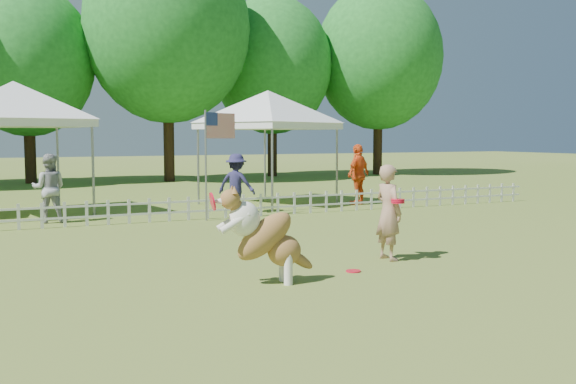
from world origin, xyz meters
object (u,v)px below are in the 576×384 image
object	(u,v)px
dog	(266,236)
spectator_a	(49,188)
canopy_tent_left	(15,150)
flag_pole	(206,166)
handler	(389,212)
frisbee_on_turf	(353,271)
spectator_b	(236,184)
spectator_c	(358,174)
canopy_tent_right	(268,149)

from	to	relation	value
dog	spectator_a	xyz separation A→B (m)	(-2.19, 8.40, 0.15)
canopy_tent_left	flag_pole	distance (m)	5.46
handler	frisbee_on_turf	distance (m)	1.46
dog	frisbee_on_turf	xyz separation A→B (m)	(1.59, 0.20, -0.69)
spectator_b	dog	bearing A→B (deg)	115.34
canopy_tent_left	spectator_c	world-z (taller)	canopy_tent_left
dog	canopy_tent_left	distance (m)	10.91
flag_pole	spectator_b	xyz separation A→B (m)	(1.25, 1.15, -0.57)
canopy_tent_left	canopy_tent_right	xyz separation A→B (m)	(7.33, -0.31, -0.02)
flag_pole	canopy_tent_left	bearing A→B (deg)	118.86
dog	flag_pole	xyz separation A→B (m)	(1.43, 7.09, 0.69)
spectator_a	spectator_c	size ratio (longest dim) A/B	0.90
canopy_tent_right	spectator_c	distance (m)	2.95
flag_pole	spectator_c	size ratio (longest dim) A/B	1.48
canopy_tent_right	flag_pole	distance (m)	4.35
handler	spectator_a	distance (m)	9.02
canopy_tent_left	spectator_b	world-z (taller)	canopy_tent_left
spectator_b	spectator_c	size ratio (longest dim) A/B	0.87
dog	flag_pole	bearing A→B (deg)	86.39
handler	spectator_c	size ratio (longest dim) A/B	0.88
dog	spectator_a	distance (m)	8.68
canopy_tent_right	spectator_b	size ratio (longest dim) A/B	2.11
spectator_b	spectator_c	distance (m)	4.28
flag_pole	canopy_tent_right	bearing A→B (deg)	22.43
handler	canopy_tent_left	world-z (taller)	canopy_tent_left
spectator_a	spectator_b	xyz separation A→B (m)	(4.88, -0.16, -0.03)
dog	frisbee_on_turf	bearing A→B (deg)	14.82
handler	canopy_tent_right	size ratio (longest dim) A/B	0.47
handler	canopy_tent_right	bearing A→B (deg)	-14.09
handler	flag_pole	world-z (taller)	flag_pole
frisbee_on_turf	canopy_tent_right	bearing A→B (deg)	73.76
spectator_b	handler	bearing A→B (deg)	133.10
dog	canopy_tent_right	size ratio (longest dim) A/B	0.40
dog	spectator_b	xyz separation A→B (m)	(2.68, 8.24, 0.12)
canopy_tent_left	flag_pole	bearing A→B (deg)	-48.95
handler	spectator_c	world-z (taller)	spectator_c
canopy_tent_left	canopy_tent_right	world-z (taller)	canopy_tent_left
canopy_tent_left	spectator_a	world-z (taller)	canopy_tent_left
canopy_tent_left	spectator_a	xyz separation A→B (m)	(0.64, -2.08, -0.91)
handler	dog	bearing A→B (deg)	103.70
flag_pole	dog	bearing A→B (deg)	-124.07
dog	flag_pole	size ratio (longest dim) A/B	0.51
spectator_b	spectator_c	xyz separation A→B (m)	(4.25, 0.48, 0.12)
spectator_a	spectator_b	world-z (taller)	spectator_a
spectator_a	spectator_c	bearing A→B (deg)	-163.89
frisbee_on_turf	spectator_c	world-z (taller)	spectator_c
canopy_tent_left	spectator_a	bearing A→B (deg)	-83.27
canopy_tent_right	spectator_b	xyz separation A→B (m)	(-1.81, -1.93, -0.92)
dog	spectator_c	distance (m)	11.14
canopy_tent_left	flag_pole	world-z (taller)	canopy_tent_left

